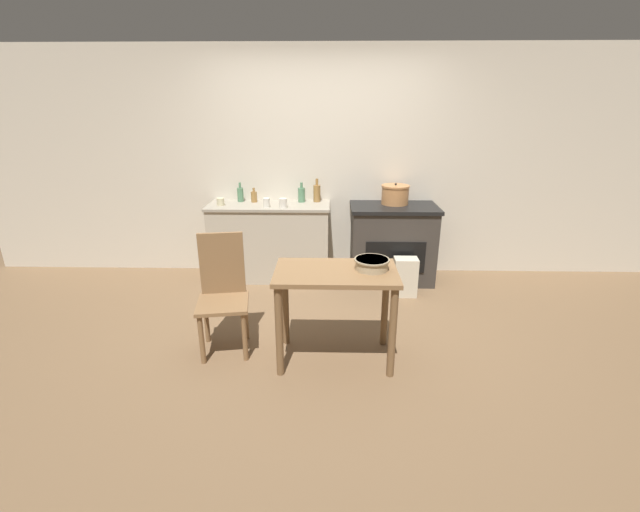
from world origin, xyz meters
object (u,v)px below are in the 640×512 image
bottle_far_left (240,194)px  cup_center (283,203)px  stock_pot (395,195)px  work_table (336,288)px  bottle_left (302,194)px  bottle_center_left (317,193)px  chair (223,291)px  mixing_bowl_large (372,264)px  stove (392,243)px  cup_mid_right (266,203)px  flour_sack (405,277)px  cup_center_right (220,202)px  bottle_mid_left (254,197)px

bottle_far_left → cup_center: bearing=-30.3°
stock_pot → work_table: bearing=-111.0°
bottle_left → stock_pot: bearing=-4.6°
bottle_left → bottle_center_left: bearing=6.9°
chair → mixing_bowl_large: (1.18, -0.14, 0.30)m
work_table → bottle_left: 1.91m
stove → cup_mid_right: bearing=-175.4°
stove → work_table: 1.81m
bottle_center_left → cup_mid_right: (-0.54, -0.30, -0.05)m
flour_sack → mixing_bowl_large: size_ratio=1.58×
cup_center → mixing_bowl_large: bearing=-61.5°
bottle_left → cup_center_right: (-0.89, -0.20, -0.05)m
bottle_left → cup_mid_right: bottle_left is taller
cup_mid_right → bottle_left: bearing=37.8°
stock_pot → mixing_bowl_large: (-0.41, -1.73, -0.18)m
flour_sack → cup_center: 1.52m
stock_pot → bottle_center_left: bearing=173.2°
stock_pot → bottle_center_left: 0.88m
cup_center → cup_center_right: 0.71m
stove → mixing_bowl_large: stove is taller
cup_center_right → cup_mid_right: (0.52, -0.08, 0.01)m
cup_center → cup_center_right: size_ratio=1.24×
work_table → cup_mid_right: bearing=115.3°
flour_sack → cup_center: bearing=166.3°
work_table → stock_pot: (0.68, 1.76, 0.37)m
bottle_left → bottle_center_left: bottle_center_left is taller
cup_center_right → cup_center: bearing=-8.3°
bottle_left → bottle_mid_left: (-0.54, -0.02, -0.02)m
flour_sack → bottle_mid_left: bearing=160.2°
stove → bottle_center_left: 1.03m
chair → stock_pot: size_ratio=3.10×
stock_pot → cup_mid_right: bearing=-172.0°
bottle_center_left → cup_center: bearing=-137.9°
cup_center → cup_mid_right: 0.18m
stove → chair: 2.18m
chair → cup_mid_right: size_ratio=9.43×
stove → cup_center_right: (-1.92, -0.03, 0.47)m
stock_pot → bottle_mid_left: stock_pot is taller
chair → stock_pot: 2.30m
bottle_left → bottle_mid_left: size_ratio=1.37×
stove → bottle_far_left: bottle_far_left is taller
bottle_far_left → bottle_left: bearing=-0.4°
stove → stock_pot: bearing=80.1°
work_table → cup_center_right: size_ratio=11.05×
stove → stock_pot: stock_pot is taller
bottle_left → cup_mid_right: (-0.36, -0.28, -0.04)m
bottle_left → cup_center: (-0.18, -0.30, -0.03)m
cup_mid_right → stock_pot: bearing=8.0°
bottle_mid_left → bottle_center_left: bottle_center_left is taller
work_table → cup_center: bearing=109.8°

